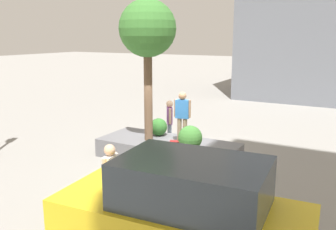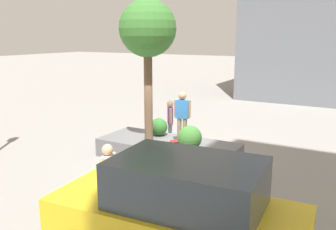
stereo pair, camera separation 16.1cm
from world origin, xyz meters
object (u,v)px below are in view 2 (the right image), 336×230
(taxi_cab, at_px, (179,215))
(passerby_with_bag, at_px, (170,119))
(bystander_watching, at_px, (108,174))
(skateboard, at_px, (182,142))
(planter_ledge, at_px, (168,150))
(plaza_tree, at_px, (148,31))
(pedestrian_crossing, at_px, (256,214))
(skateboarder, at_px, (182,113))

(taxi_cab, xyz_separation_m, passerby_with_bag, (3.89, -6.67, -0.08))
(taxi_cab, relative_size, bystander_watching, 2.69)
(skateboard, bearing_deg, planter_ledge, 2.81)
(planter_ledge, distance_m, bystander_watching, 4.15)
(plaza_tree, relative_size, passerby_with_bag, 2.73)
(taxi_cab, xyz_separation_m, pedestrian_crossing, (-1.07, -1.04, -0.18))
(plaza_tree, distance_m, skateboard, 3.75)
(taxi_cab, relative_size, passerby_with_bag, 2.70)
(skateboarder, relative_size, taxi_cab, 0.36)
(skateboarder, height_order, bystander_watching, skateboarder)
(taxi_cab, height_order, passerby_with_bag, taxi_cab)
(passerby_with_bag, bearing_deg, skateboarder, 130.03)
(taxi_cab, bearing_deg, plaza_tree, -52.73)
(pedestrian_crossing, bearing_deg, planter_ledge, -44.17)
(planter_ledge, bearing_deg, plaza_tree, 12.33)
(skateboarder, bearing_deg, planter_ledge, 2.81)
(planter_ledge, xyz_separation_m, taxi_cab, (-3.08, 5.07, 0.74))
(skateboard, height_order, pedestrian_crossing, pedestrian_crossing)
(skateboarder, distance_m, pedestrian_crossing, 5.49)
(passerby_with_bag, distance_m, pedestrian_crossing, 7.50)
(passerby_with_bag, xyz_separation_m, bystander_watching, (-1.52, 5.64, 0.00))
(bystander_watching, bearing_deg, planter_ledge, -80.03)
(planter_ledge, xyz_separation_m, skateboard, (-0.51, -0.03, 0.37))
(taxi_cab, relative_size, pedestrian_crossing, 3.04)
(skateboard, xyz_separation_m, bystander_watching, (-0.20, 4.06, 0.30))
(bystander_watching, bearing_deg, passerby_with_bag, -74.93)
(pedestrian_crossing, height_order, bystander_watching, bystander_watching)
(skateboard, bearing_deg, plaza_tree, 8.24)
(taxi_cab, height_order, pedestrian_crossing, taxi_cab)
(skateboard, bearing_deg, bystander_watching, 92.76)
(skateboard, relative_size, passerby_with_bag, 0.48)
(skateboard, height_order, passerby_with_bag, passerby_with_bag)
(planter_ledge, relative_size, pedestrian_crossing, 3.10)
(plaza_tree, distance_m, pedestrian_crossing, 7.04)
(skateboarder, height_order, taxi_cab, skateboarder)
(planter_ledge, relative_size, plaza_tree, 1.01)
(skateboard, xyz_separation_m, pedestrian_crossing, (-3.63, 4.05, 0.19))
(pedestrian_crossing, bearing_deg, skateboard, -48.13)
(plaza_tree, bearing_deg, passerby_with_bag, -85.36)
(skateboarder, height_order, pedestrian_crossing, skateboarder)
(planter_ledge, xyz_separation_m, bystander_watching, (-0.71, 4.04, 0.67))
(skateboarder, distance_m, bystander_watching, 4.12)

